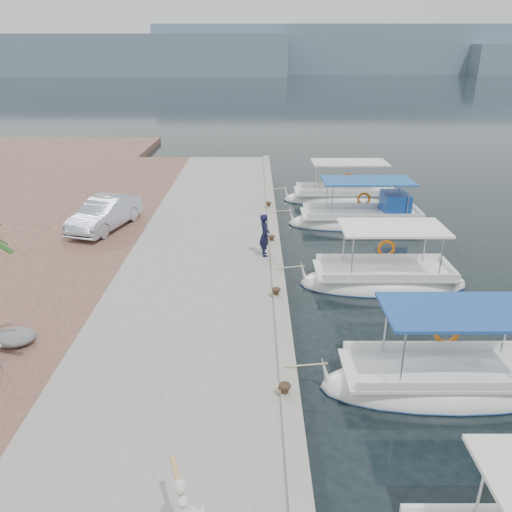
# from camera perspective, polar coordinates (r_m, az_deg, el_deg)

# --- Properties ---
(ground) EXTENTS (400.00, 400.00, 0.00)m
(ground) POSITION_cam_1_polar(r_m,az_deg,el_deg) (15.10, 3.86, -9.05)
(ground) COLOR black
(ground) RESTS_ON ground
(concrete_quay) EXTENTS (6.00, 40.00, 0.50)m
(concrete_quay) POSITION_cam_1_polar(r_m,az_deg,el_deg) (19.52, -5.89, -0.76)
(concrete_quay) COLOR gray
(concrete_quay) RESTS_ON ground
(quay_curb) EXTENTS (0.44, 40.00, 0.12)m
(quay_curb) POSITION_cam_1_polar(r_m,az_deg,el_deg) (19.31, 2.31, 0.08)
(quay_curb) COLOR gray
(quay_curb) RESTS_ON concrete_quay
(cobblestone_strip) EXTENTS (4.00, 40.00, 0.50)m
(cobblestone_strip) POSITION_cam_1_polar(r_m,az_deg,el_deg) (20.63, -19.84, -0.73)
(cobblestone_strip) COLOR brown
(cobblestone_strip) RESTS_ON ground
(distant_hills) EXTENTS (330.00, 60.00, 18.00)m
(distant_hills) POSITION_cam_1_polar(r_m,az_deg,el_deg) (216.55, 8.71, 21.88)
(distant_hills) COLOR slate
(distant_hills) RESTS_ON ground
(fishing_caique_b) EXTENTS (6.27, 2.15, 2.83)m
(fishing_caique_b) POSITION_cam_1_polar(r_m,az_deg,el_deg) (13.73, 20.74, -13.55)
(fishing_caique_b) COLOR white
(fishing_caique_b) RESTS_ON ground
(fishing_caique_c) EXTENTS (6.05, 2.29, 2.83)m
(fishing_caique_c) POSITION_cam_1_polar(r_m,az_deg,el_deg) (18.70, 14.31, -2.85)
(fishing_caique_c) COLOR white
(fishing_caique_c) RESTS_ON ground
(fishing_caique_d) EXTENTS (7.13, 2.32, 2.83)m
(fishing_caique_d) POSITION_cam_1_polar(r_m,az_deg,el_deg) (25.07, 12.13, 3.95)
(fishing_caique_d) COLOR white
(fishing_caique_d) RESTS_ON ground
(fishing_caique_e) EXTENTS (6.92, 2.34, 2.83)m
(fishing_caique_e) POSITION_cam_1_polar(r_m,az_deg,el_deg) (29.09, 10.03, 6.50)
(fishing_caique_e) COLOR white
(fishing_caique_e) RESTS_ON ground
(mooring_bollards) EXTENTS (0.28, 20.28, 0.33)m
(mooring_bollards) POSITION_cam_1_polar(r_m,az_deg,el_deg) (16.06, 2.33, -4.17)
(mooring_bollards) COLOR black
(mooring_bollards) RESTS_ON concrete_quay
(fisherman) EXTENTS (0.49, 0.67, 1.67)m
(fisherman) POSITION_cam_1_polar(r_m,az_deg,el_deg) (19.16, 1.00, 2.41)
(fisherman) COLOR black
(fisherman) RESTS_ON concrete_quay
(parked_car) EXTENTS (2.62, 4.49, 1.40)m
(parked_car) POSITION_cam_1_polar(r_m,az_deg,el_deg) (23.26, -16.90, 4.67)
(parked_car) COLOR #AEB4C7
(parked_car) RESTS_ON cobblestone_strip
(tarp_bundle) EXTENTS (1.10, 0.90, 0.40)m
(tarp_bundle) POSITION_cam_1_polar(r_m,az_deg,el_deg) (15.13, -25.85, -8.34)
(tarp_bundle) COLOR slate
(tarp_bundle) RESTS_ON cobblestone_strip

